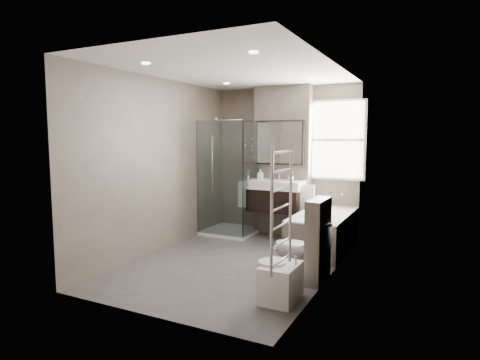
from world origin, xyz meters
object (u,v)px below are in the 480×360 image
Objects in this scene: bathtub at (324,230)px; toilet at (299,249)px; vanity at (275,195)px; bidet at (280,281)px.

toilet is at bearing -88.04° from bathtub.
vanity is 0.59× the size of bathtub.
toilet is 1.37× the size of bidet.
vanity is at bearing -137.85° from toilet.
bidet is at bearing -87.55° from bathtub.
bathtub reaches higher than bidet.
bidet is (1.01, -2.41, -0.53)m from vanity.
toilet is at bearing -59.43° from vanity.
vanity reaches higher than bidet.
bidet is at bearing 14.87° from toilet.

